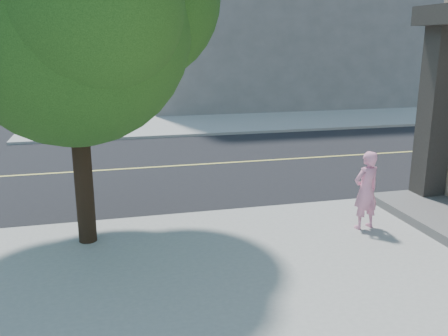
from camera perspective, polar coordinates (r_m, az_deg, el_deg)
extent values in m
cube|color=black|center=(14.84, -23.57, -0.85)|extent=(140.00, 9.00, 0.01)
cube|color=#9C9C95|center=(33.19, 5.37, 8.42)|extent=(29.00, 25.00, 0.12)
cube|color=#35302B|center=(11.67, 23.83, 6.30)|extent=(0.55, 0.55, 4.20)
imported|color=pink|center=(9.71, 16.54, -2.55)|extent=(0.63, 0.48, 1.55)
cylinder|color=black|center=(8.83, -16.58, 1.50)|extent=(0.33, 0.33, 3.26)
sphere|color=#2A5619|center=(8.62, -17.66, 15.71)|extent=(3.99, 3.99, 3.99)
sphere|color=#2A5619|center=(7.63, -15.41, 18.13)|extent=(2.72, 2.72, 2.72)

